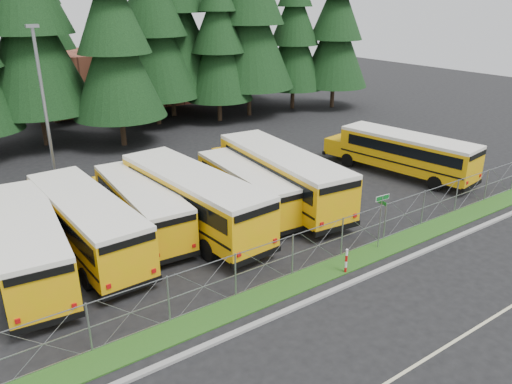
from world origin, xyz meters
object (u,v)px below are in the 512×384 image
Objects in this scene: light_standard at (45,107)px; bus_0 at (28,244)px; bus_1 at (84,224)px; bus_3 at (189,200)px; bus_4 at (245,188)px; bus_east at (402,155)px; striped_bollard at (346,261)px; bus_2 at (140,207)px; street_sign at (381,210)px; bus_5 at (278,177)px.

bus_0 is at bearing -110.97° from light_standard.
bus_0 is 2.73m from bus_1.
bus_3 is 3.84m from bus_4.
bus_3 is at bearing 167.96° from bus_east.
striped_bollard is at bearing -71.49° from bus_3.
bus_4 is (9.19, -0.11, -0.17)m from bus_1.
bus_0 is 9.32× the size of striped_bollard.
light_standard is at bearing 111.43° from bus_3.
striped_bollard is at bearing -55.41° from bus_2.
bus_3 reaches higher than bus_east.
bus_3 is 1.21× the size of light_standard.
bus_east is 1.09× the size of light_standard.
striped_bollard is (-12.52, -7.37, -0.85)m from bus_east.
bus_4 is at bearing 108.78° from street_sign.
bus_1 reaches higher than street_sign.
striped_bollard is (8.82, -8.69, -0.89)m from bus_1.
bus_east is at bearing -7.29° from bus_3.
bus_east is 11.57m from street_sign.
bus_5 reaches higher than bus_east.
bus_5 reaches higher than striped_bollard.
bus_3 is 8.95m from striped_bollard.
bus_1 is 1.13× the size of bus_4.
light_standard reaches higher than street_sign.
light_standard is (-2.19, 8.02, 4.16)m from bus_2.
light_standard is (-7.92, 17.46, 4.90)m from striped_bollard.
light_standard reaches higher than bus_4.
bus_4 is (3.82, 0.37, -0.28)m from bus_3.
bus_4 is at bearing -47.01° from light_standard.
bus_5 is 1.12× the size of bus_east.
bus_4 is 8.24m from street_sign.
bus_4 is 3.58× the size of street_sign.
bus_east is at bearing -0.04° from bus_5.
bus_2 is 1.01× the size of light_standard.
bus_4 is at bearing 178.43° from bus_5.
bus_5 is 8.75m from striped_bollard.
bus_2 is 0.82× the size of bus_5.
street_sign is at bearing 14.96° from striped_bollard.
striped_bollard is at bearing -88.28° from bus_4.
bus_4 is at bearing 87.58° from striped_bollard.
bus_5 is (6.00, 0.11, 0.02)m from bus_3.
bus_3 reaches higher than bus_1.
light_standard is (0.91, 8.77, 4.01)m from bus_1.
bus_0 is at bearing 153.20° from street_sign.
bus_4 is at bearing -2.99° from bus_1.
bus_5 is 1.22× the size of light_standard.
bus_0 is 1.11× the size of bus_4.
bus_3 is 15.99m from bus_east.
bus_2 reaches higher than striped_bollard.
bus_3 is 0.99× the size of bus_5.
street_sign reaches higher than bus_2.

